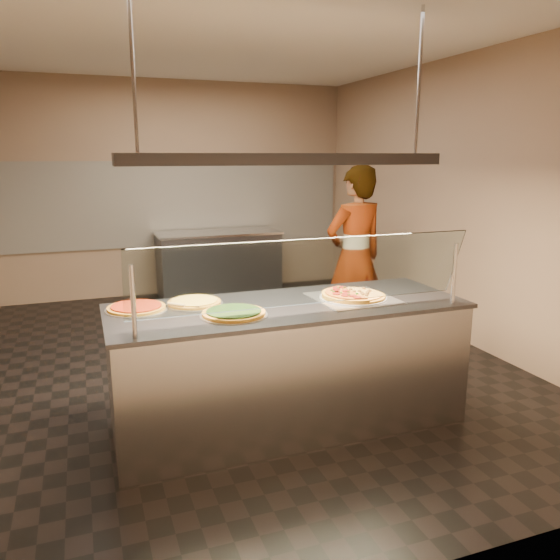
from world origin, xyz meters
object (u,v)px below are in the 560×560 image
object	(u,v)px
half_pizza_sausage	(366,294)
worker	(355,257)
pizza_spinach	(234,313)
half_pizza_pepperoni	(339,295)
prep_table	(219,264)
serving_counter	(288,364)
pizza_tomato	(136,307)
perforated_tray	(353,297)
heat_lamp_housing	(289,159)
pizza_cheese	(194,302)
pizza_spatula	(185,304)
sneeze_guard	(307,273)

from	to	relation	value
half_pizza_sausage	worker	xyz separation A→B (m)	(0.66, 1.44, -0.01)
pizza_spinach	half_pizza_pepperoni	bearing A→B (deg)	8.23
prep_table	worker	bearing A→B (deg)	-71.18
pizza_spinach	serving_counter	bearing A→B (deg)	17.16
pizza_tomato	worker	distance (m)	2.62
half_pizza_sausage	pizza_spinach	xyz separation A→B (m)	(-1.07, -0.12, -0.01)
perforated_tray	heat_lamp_housing	bearing A→B (deg)	178.22
serving_counter	pizza_tomato	size ratio (longest dim) A/B	6.01
worker	heat_lamp_housing	bearing A→B (deg)	38.60
pizza_cheese	heat_lamp_housing	distance (m)	1.21
prep_table	heat_lamp_housing	bearing A→B (deg)	-96.31
worker	prep_table	bearing A→B (deg)	-80.63
pizza_spatula	worker	size ratio (longest dim) A/B	0.15
worker	perforated_tray	bearing A→B (deg)	52.43
half_pizza_pepperoni	worker	world-z (taller)	worker
pizza_tomato	half_pizza_sausage	bearing A→B (deg)	-8.40
half_pizza_sausage	pizza_spatula	size ratio (longest dim) A/B	1.69
half_pizza_sausage	pizza_cheese	world-z (taller)	half_pizza_sausage
serving_counter	half_pizza_sausage	xyz separation A→B (m)	(0.62, -0.01, 0.49)
half_pizza_sausage	prep_table	xyz separation A→B (m)	(-0.19, 3.93, -0.49)
perforated_tray	worker	xyz separation A→B (m)	(0.77, 1.44, 0.01)
perforated_tray	heat_lamp_housing	xyz separation A→B (m)	(-0.51, 0.02, 1.01)
sneeze_guard	half_pizza_pepperoni	bearing A→B (deg)	39.49
half_pizza_pepperoni	pizza_tomato	xyz separation A→B (m)	(-1.44, 0.25, -0.02)
pizza_cheese	worker	bearing A→B (deg)	31.72
serving_counter	half_pizza_sausage	size ratio (longest dim) A/B	5.33
half_pizza_pepperoni	half_pizza_sausage	world-z (taller)	half_pizza_pepperoni
serving_counter	prep_table	xyz separation A→B (m)	(0.43, 3.92, 0.00)
heat_lamp_housing	pizza_spatula	bearing A→B (deg)	168.38
perforated_tray	worker	world-z (taller)	worker
worker	heat_lamp_housing	xyz separation A→B (m)	(-1.28, -1.43, 1.01)
perforated_tray	worker	distance (m)	1.64
pizza_cheese	sneeze_guard	bearing A→B (deg)	-42.53
perforated_tray	pizza_cheese	bearing A→B (deg)	167.41
worker	serving_counter	bearing A→B (deg)	38.60
pizza_spatula	prep_table	bearing A→B (deg)	72.99
half_pizza_pepperoni	pizza_spinach	distance (m)	0.85
pizza_spinach	heat_lamp_housing	xyz separation A→B (m)	(0.45, 0.14, 1.00)
pizza_tomato	pizza_spinach	bearing A→B (deg)	-31.68
pizza_cheese	pizza_tomato	world-z (taller)	same
half_pizza_sausage	worker	world-z (taller)	worker
prep_table	worker	size ratio (longest dim) A/B	0.91
sneeze_guard	perforated_tray	world-z (taller)	sneeze_guard
heat_lamp_housing	worker	bearing A→B (deg)	48.05
pizza_spatula	half_pizza_sausage	bearing A→B (deg)	-6.90
perforated_tray	pizza_cheese	distance (m)	1.18
serving_counter	prep_table	size ratio (longest dim) A/B	1.50
half_pizza_pepperoni	worker	size ratio (longest dim) A/B	0.26
pizza_spinach	sneeze_guard	bearing A→B (deg)	-24.75
pizza_spatula	prep_table	size ratio (longest dim) A/B	0.17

